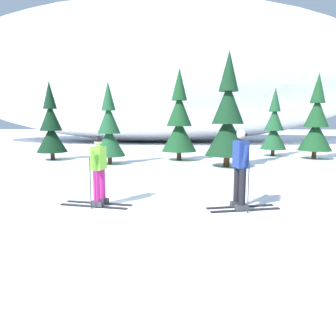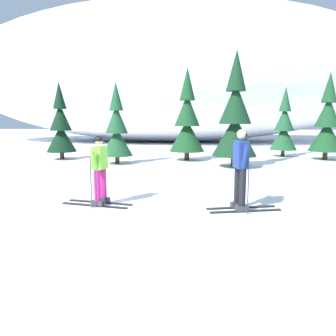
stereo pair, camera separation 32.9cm
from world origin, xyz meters
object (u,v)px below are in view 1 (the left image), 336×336
at_px(skier_navy_jacket, 240,168).
at_px(pine_tree_far_right, 316,123).
at_px(pine_tree_far_left, 51,127).
at_px(pine_tree_right, 274,128).
at_px(pine_tree_center_left, 179,122).
at_px(pine_tree_left, 109,130).
at_px(pine_tree_center_right, 228,119).
at_px(skier_lime_jacket, 99,170).

height_order(skier_navy_jacket, pine_tree_far_right, pine_tree_far_right).
xyz_separation_m(pine_tree_far_left, pine_tree_right, (11.90, 2.16, -0.06)).
height_order(pine_tree_center_left, pine_tree_far_right, pine_tree_center_left).
relative_size(pine_tree_left, pine_tree_far_right, 0.85).
relative_size(skier_navy_jacket, pine_tree_far_left, 0.47).
relative_size(pine_tree_center_left, pine_tree_right, 1.20).
bearing_deg(skier_navy_jacket, pine_tree_far_left, 131.16).
bearing_deg(skier_navy_jacket, pine_tree_right, 70.40).
distance_m(pine_tree_center_right, pine_tree_far_right, 5.88).
height_order(skier_lime_jacket, pine_tree_far_left, pine_tree_far_left).
xyz_separation_m(skier_navy_jacket, pine_tree_center_right, (0.72, 6.85, 1.11)).
height_order(pine_tree_left, pine_tree_right, pine_tree_right).
height_order(pine_tree_far_left, pine_tree_left, pine_tree_far_left).
distance_m(pine_tree_left, pine_tree_center_right, 5.41).
height_order(pine_tree_right, pine_tree_far_right, pine_tree_far_right).
distance_m(skier_navy_jacket, pine_tree_far_left, 12.04).
xyz_separation_m(skier_lime_jacket, pine_tree_far_right, (9.10, 9.65, 0.98)).
bearing_deg(pine_tree_center_left, skier_navy_jacket, -81.41).
xyz_separation_m(pine_tree_right, pine_tree_far_right, (1.78, -1.34, 0.26)).
height_order(skier_lime_jacket, pine_tree_right, pine_tree_right).
bearing_deg(pine_tree_far_right, skier_navy_jacket, -120.32).
xyz_separation_m(skier_lime_jacket, pine_tree_right, (7.32, 10.99, 0.72)).
bearing_deg(pine_tree_left, skier_navy_jacket, -58.58).
relative_size(skier_navy_jacket, pine_tree_right, 0.48).
distance_m(skier_lime_jacket, pine_tree_center_left, 9.16).
height_order(skier_lime_jacket, pine_tree_left, pine_tree_left).
distance_m(pine_tree_right, pine_tree_far_right, 2.24).
bearing_deg(skier_lime_jacket, pine_tree_far_right, 46.69).
distance_m(pine_tree_center_left, pine_tree_center_right, 3.07).
height_order(pine_tree_center_left, pine_tree_right, pine_tree_center_left).
xyz_separation_m(pine_tree_far_left, pine_tree_far_right, (13.68, 0.81, 0.19)).
distance_m(pine_tree_left, pine_tree_center_left, 3.61).
bearing_deg(pine_tree_right, skier_navy_jacket, -109.60).
bearing_deg(pine_tree_far_left, skier_navy_jacket, -48.84).
distance_m(pine_tree_center_left, pine_tree_far_right, 7.18).
bearing_deg(skier_lime_jacket, pine_tree_center_right, 58.64).
bearing_deg(pine_tree_far_right, pine_tree_left, -167.52).
xyz_separation_m(skier_navy_jacket, pine_tree_center_left, (-1.38, 9.10, 0.95)).
bearing_deg(skier_navy_jacket, skier_lime_jacket, 176.33).
height_order(skier_lime_jacket, pine_tree_far_right, pine_tree_far_right).
bearing_deg(pine_tree_right, pine_tree_center_left, -158.56).
bearing_deg(skier_lime_jacket, pine_tree_left, 99.97).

